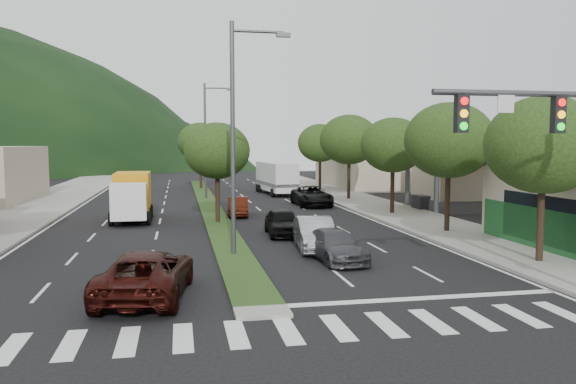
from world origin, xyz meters
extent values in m
plane|color=black|center=(0.00, 0.00, 0.00)|extent=(160.00, 160.00, 0.00)
cube|color=gray|center=(12.50, 25.00, 0.07)|extent=(5.00, 90.00, 0.15)
cube|color=gray|center=(-13.00, 25.00, 0.07)|extent=(6.00, 90.00, 0.15)
cube|color=#1E3714|center=(0.00, 28.00, 0.06)|extent=(1.60, 56.00, 0.12)
cube|color=silver|center=(0.00, -2.00, 0.01)|extent=(19.00, 2.20, 0.01)
cylinder|color=#47494C|center=(7.60, -1.50, 6.30)|extent=(6.00, 0.18, 0.18)
cube|color=black|center=(8.40, -1.65, 5.70)|extent=(0.35, 0.25, 1.05)
cube|color=black|center=(5.40, -1.65, 5.70)|extent=(0.35, 0.25, 1.05)
cube|color=silver|center=(19.00, 22.00, 5.00)|extent=(12.00, 8.00, 0.50)
cube|color=#DFA50B|center=(19.00, 22.00, 4.65)|extent=(12.20, 8.20, 0.50)
cylinder|color=#47494C|center=(15.00, 19.50, 2.30)|extent=(0.36, 0.36, 4.60)
cylinder|color=#47494C|center=(23.00, 19.50, 2.30)|extent=(0.36, 0.36, 4.60)
cylinder|color=#47494C|center=(15.00, 24.50, 2.30)|extent=(0.36, 0.36, 4.60)
cylinder|color=#47494C|center=(23.00, 24.50, 2.30)|extent=(0.36, 0.36, 4.60)
cube|color=black|center=(15.00, 22.00, 0.55)|extent=(0.80, 1.60, 1.10)
cube|color=black|center=(23.00, 22.00, 0.55)|extent=(0.80, 1.60, 1.10)
cube|color=#BDB096|center=(19.50, 44.00, 2.60)|extent=(10.00, 16.00, 5.20)
cylinder|color=black|center=(12.00, 4.00, 1.97)|extent=(0.28, 0.28, 3.64)
ellipsoid|color=black|center=(12.00, 4.00, 4.83)|extent=(4.60, 4.60, 3.91)
cylinder|color=black|center=(12.00, 12.00, 2.05)|extent=(0.28, 0.28, 3.81)
ellipsoid|color=black|center=(12.00, 12.00, 5.05)|extent=(4.80, 4.80, 4.08)
cylinder|color=black|center=(12.00, 20.00, 1.94)|extent=(0.28, 0.28, 3.58)
ellipsoid|color=black|center=(12.00, 20.00, 4.76)|extent=(4.40, 4.40, 3.74)
cylinder|color=black|center=(12.00, 30.00, 2.11)|extent=(0.28, 0.28, 3.92)
ellipsoid|color=black|center=(12.00, 30.00, 5.19)|extent=(5.00, 5.00, 4.25)
cylinder|color=black|center=(12.00, 40.00, 2.00)|extent=(0.28, 0.28, 3.70)
ellipsoid|color=black|center=(12.00, 40.00, 4.90)|extent=(4.60, 4.60, 3.91)
cylinder|color=black|center=(0.00, 18.00, 1.80)|extent=(0.28, 0.28, 3.36)
ellipsoid|color=black|center=(0.00, 18.00, 4.44)|extent=(4.00, 4.00, 3.40)
cylinder|color=black|center=(0.00, 44.00, 2.02)|extent=(0.28, 0.28, 3.81)
ellipsoid|color=black|center=(0.00, 44.00, 5.02)|extent=(4.80, 4.80, 4.08)
cylinder|color=#47494C|center=(0.00, 8.00, 5.00)|extent=(0.20, 0.20, 10.00)
cylinder|color=#47494C|center=(1.10, 8.00, 9.60)|extent=(2.20, 0.12, 0.12)
cube|color=#47494C|center=(2.20, 8.00, 9.50)|extent=(0.60, 0.25, 0.18)
cylinder|color=#47494C|center=(0.00, 33.00, 5.00)|extent=(0.20, 0.20, 10.00)
cylinder|color=#47494C|center=(1.10, 33.00, 9.60)|extent=(2.20, 0.12, 0.12)
cube|color=#47494C|center=(2.20, 33.00, 9.50)|extent=(0.60, 0.25, 0.18)
imported|color=#ABAEB3|center=(3.79, 8.68, 0.75)|extent=(2.00, 4.66, 1.49)
imported|color=black|center=(-3.35, 2.00, 0.76)|extent=(3.24, 5.74, 1.51)
imported|color=black|center=(3.09, 13.01, 0.71)|extent=(1.87, 4.25, 1.43)
imported|color=#424246|center=(4.09, 6.30, 0.63)|extent=(2.11, 4.49, 1.27)
imported|color=#44170B|center=(1.59, 21.40, 0.63)|extent=(1.72, 3.95, 1.26)
imported|color=black|center=(7.88, 26.40, 0.77)|extent=(2.62, 5.57, 1.54)
cube|color=white|center=(-5.19, 17.80, 1.48)|extent=(2.04, 1.50, 2.13)
cube|color=orange|center=(-5.22, 21.23, 1.57)|extent=(2.17, 3.91, 2.87)
cube|color=black|center=(-5.21, 20.49, 0.42)|extent=(1.91, 5.38, 0.28)
cylinder|color=black|center=(-4.13, 18.20, 0.42)|extent=(0.29, 0.84, 0.83)
cylinder|color=black|center=(-6.25, 18.18, 0.42)|extent=(0.29, 0.84, 0.83)
cylinder|color=black|center=(-4.15, 20.22, 0.42)|extent=(0.29, 0.84, 0.83)
cylinder|color=black|center=(-6.27, 20.20, 0.42)|extent=(0.29, 0.84, 0.83)
cylinder|color=black|center=(-4.16, 22.05, 0.42)|extent=(0.29, 0.84, 0.83)
cylinder|color=black|center=(-6.29, 22.03, 0.42)|extent=(0.29, 0.84, 0.83)
cube|color=silver|center=(6.89, 36.85, 1.72)|extent=(2.88, 8.10, 2.64)
cube|color=slate|center=(6.89, 36.85, 1.06)|extent=(2.94, 8.10, 0.31)
cylinder|color=black|center=(5.52, 39.92, 0.40)|extent=(0.38, 0.82, 0.79)
cylinder|color=black|center=(7.71, 40.11, 0.40)|extent=(0.38, 0.82, 0.79)
cylinder|color=black|center=(5.60, 38.97, 0.40)|extent=(0.38, 0.82, 0.79)
cylinder|color=black|center=(7.80, 39.16, 0.40)|extent=(0.38, 0.82, 0.79)
cylinder|color=black|center=(6.04, 33.91, 0.40)|extent=(0.38, 0.82, 0.79)
cylinder|color=black|center=(8.24, 34.10, 0.40)|extent=(0.38, 0.82, 0.79)
camera|label=1|loc=(-2.28, -16.03, 4.90)|focal=35.00mm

